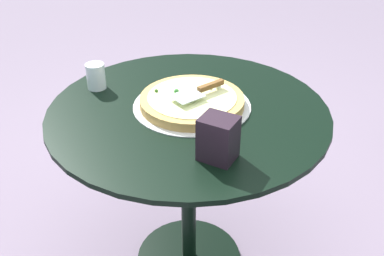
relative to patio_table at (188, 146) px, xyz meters
The scene contains 5 objects.
patio_table is the anchor object (origin of this frame).
pizza_on_tray 0.18m from the patio_table, 148.13° to the right, with size 0.41×0.41×0.05m.
pizza_server 0.22m from the patio_table, behind, with size 0.22×0.10×0.02m.
drinking_cup 0.43m from the patio_table, 48.14° to the right, with size 0.07×0.07×0.10m, color silver.
napkin_dispenser 0.38m from the patio_table, 83.63° to the left, with size 0.10×0.09×0.13m, color black.
Camera 1 is at (0.53, 1.28, 1.53)m, focal length 42.62 mm.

